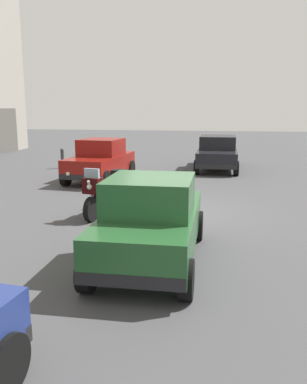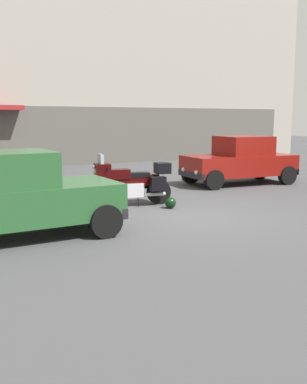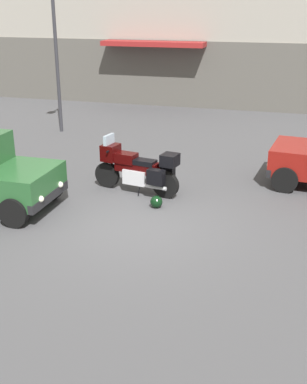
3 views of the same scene
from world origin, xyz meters
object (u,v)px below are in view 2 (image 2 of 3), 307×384
(helmet, at_px, (170,203))
(car_hatchback_near, at_px, (240,161))
(motorcycle, at_px, (131,182))
(bollard_curbside, at_px, (249,159))
(car_wagon_end, at_px, (14,196))

(helmet, xyz_separation_m, car_hatchback_near, (4.30, 2.45, 0.67))
(helmet, relative_size, car_hatchback_near, 0.07)
(motorcycle, distance_m, helmet, 1.17)
(helmet, distance_m, bollard_curbside, 8.80)
(car_hatchback_near, bearing_deg, car_wagon_end, 28.62)
(car_hatchback_near, xyz_separation_m, bollard_curbside, (2.81, 2.73, -0.30))
(car_wagon_end, height_order, bollard_curbside, car_wagon_end)
(motorcycle, bearing_deg, helmet, 142.17)
(motorcycle, bearing_deg, car_wagon_end, 39.20)
(helmet, xyz_separation_m, car_wagon_end, (-4.03, -1.00, 0.67))
(motorcycle, relative_size, car_hatchback_near, 0.56)
(car_hatchback_near, distance_m, car_wagon_end, 9.02)
(motorcycle, height_order, helmet, motorcycle)
(car_hatchback_near, relative_size, car_wagon_end, 1.03)
(bollard_curbside, bearing_deg, car_wagon_end, -150.98)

